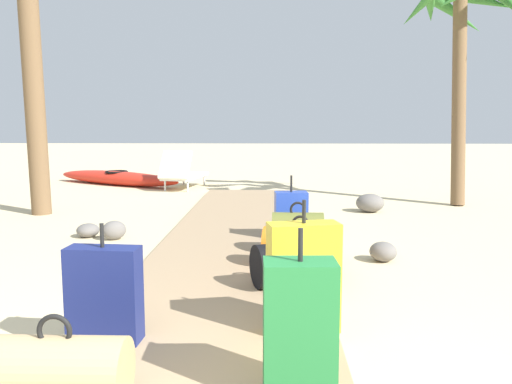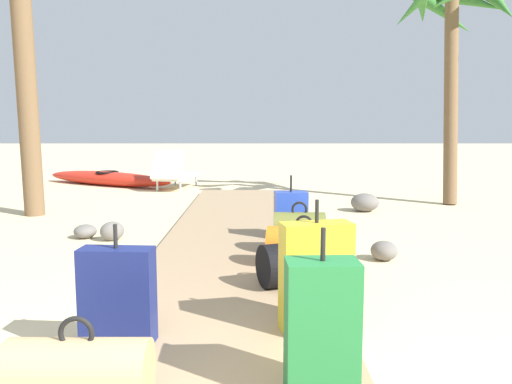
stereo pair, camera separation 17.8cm
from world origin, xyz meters
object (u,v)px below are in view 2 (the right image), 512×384
(duffel_bag_tan, at_px, (79,374))
(kayak, at_px, (109,178))
(lounge_chair, at_px, (176,174))
(duffel_bag_orange, at_px, (305,246))
(suitcase_yellow, at_px, (317,277))
(suitcase_navy, at_px, (119,295))
(duffel_bag_olive, at_px, (300,232))
(suitcase_blue, at_px, (292,215))
(palm_tree_far_right, at_px, (458,11))
(duffel_bag_black, at_px, (300,263))
(suitcase_green, at_px, (323,329))

(duffel_bag_tan, xyz_separation_m, kayak, (-2.48, 9.32, -0.09))
(duffel_bag_tan, height_order, lounge_chair, lounge_chair)
(duffel_bag_tan, xyz_separation_m, duffel_bag_orange, (1.25, 2.44, 0.01))
(suitcase_yellow, distance_m, suitcase_navy, 1.21)
(suitcase_yellow, bearing_deg, kayak, 113.56)
(duffel_bag_tan, bearing_deg, duffel_bag_olive, 67.33)
(suitcase_navy, height_order, suitcase_blue, suitcase_navy)
(suitcase_yellow, bearing_deg, palm_tree_far_right, 63.19)
(suitcase_yellow, distance_m, duffel_bag_black, 0.95)
(suitcase_blue, distance_m, lounge_chair, 5.43)
(duffel_bag_black, bearing_deg, duffel_bag_orange, 80.88)
(suitcase_navy, relative_size, suitcase_blue, 1.00)
(duffel_bag_black, height_order, palm_tree_far_right, palm_tree_far_right)
(duffel_bag_black, bearing_deg, duffel_bag_tan, -121.76)
(duffel_bag_tan, height_order, duffel_bag_black, duffel_bag_black)
(suitcase_green, height_order, duffel_bag_orange, suitcase_green)
(suitcase_navy, bearing_deg, duffel_bag_tan, -89.37)
(duffel_bag_orange, relative_size, palm_tree_far_right, 0.18)
(suitcase_blue, relative_size, lounge_chair, 0.45)
(suitcase_yellow, height_order, duffel_bag_olive, suitcase_yellow)
(suitcase_yellow, bearing_deg, suitcase_blue, 89.59)
(suitcase_yellow, bearing_deg, suitcase_green, -94.53)
(duffel_bag_orange, bearing_deg, duffel_bag_black, -99.12)
(suitcase_yellow, height_order, suitcase_blue, suitcase_yellow)
(suitcase_navy, distance_m, suitcase_blue, 3.12)
(suitcase_green, relative_size, kayak, 0.24)
(duffel_bag_tan, bearing_deg, suitcase_green, 6.18)
(suitcase_blue, xyz_separation_m, lounge_chair, (-2.08, 5.02, -0.02))
(duffel_bag_tan, bearing_deg, kayak, 104.88)
(suitcase_navy, height_order, duffel_bag_black, suitcase_navy)
(duffel_bag_olive, relative_size, lounge_chair, 0.33)
(suitcase_navy, relative_size, suitcase_green, 0.87)
(suitcase_yellow, bearing_deg, duffel_bag_orange, 87.66)
(duffel_bag_olive, relative_size, suitcase_green, 0.65)
(suitcase_green, height_order, duffel_bag_black, suitcase_green)
(duffel_bag_black, relative_size, duffel_bag_orange, 0.98)
(duffel_bag_olive, distance_m, palm_tree_far_right, 5.56)
(duffel_bag_olive, height_order, palm_tree_far_right, palm_tree_far_right)
(suitcase_navy, relative_size, palm_tree_far_right, 0.18)
(duffel_bag_olive, distance_m, duffel_bag_tan, 3.24)
(suitcase_blue, distance_m, kayak, 6.79)
(suitcase_green, bearing_deg, suitcase_blue, 88.63)
(palm_tree_far_right, bearing_deg, suitcase_green, -114.39)
(suitcase_green, relative_size, suitcase_blue, 1.15)
(suitcase_yellow, xyz_separation_m, duffel_bag_olive, (0.06, 2.06, -0.14))
(kayak, bearing_deg, duffel_bag_tan, -75.12)
(lounge_chair, distance_m, kayak, 1.75)
(suitcase_blue, relative_size, duffel_bag_orange, 1.00)
(duffel_bag_orange, distance_m, palm_tree_far_right, 5.96)
(duffel_bag_black, distance_m, palm_tree_far_right, 6.43)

